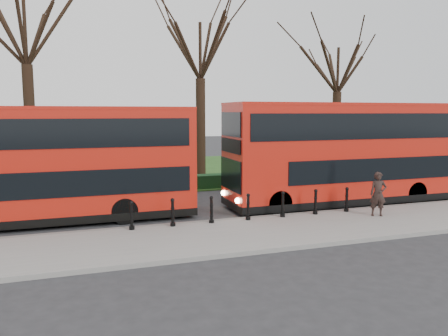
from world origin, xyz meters
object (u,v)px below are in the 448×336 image
object	(u,v)px
bollard_row	(248,207)
pedestrian	(378,194)
bus_lead	(47,165)
bus_rear	(349,154)

from	to	relation	value
bollard_row	pedestrian	distance (m)	5.39
bus_lead	bus_rear	distance (m)	13.42
bollard_row	pedestrian	bearing A→B (deg)	-11.58
bus_lead	pedestrian	xyz separation A→B (m)	(12.69, -3.71, -1.25)
bollard_row	pedestrian	world-z (taller)	pedestrian
pedestrian	bollard_row	bearing A→B (deg)	-167.27
bollard_row	bus_rear	world-z (taller)	bus_rear
bus_lead	pedestrian	world-z (taller)	bus_lead
bollard_row	bus_lead	distance (m)	8.05
bus_rear	bus_lead	bearing A→B (deg)	177.37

